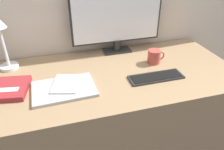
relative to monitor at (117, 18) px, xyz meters
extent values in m
cube|color=#997A56|center=(-0.09, -0.31, -0.62)|extent=(1.54, 0.75, 0.73)
cube|color=#262626|center=(0.00, 0.00, -0.25)|extent=(0.20, 0.11, 0.01)
cylinder|color=#262626|center=(0.00, 0.00, -0.20)|extent=(0.05, 0.05, 0.08)
cube|color=#262626|center=(0.00, 0.00, 0.02)|extent=(0.66, 0.01, 0.39)
cube|color=white|center=(0.00, -0.01, 0.02)|extent=(0.63, 0.01, 0.37)
cube|color=#282828|center=(0.12, -0.43, -0.25)|extent=(0.33, 0.11, 0.01)
cube|color=black|center=(0.12, -0.43, -0.24)|extent=(0.31, 0.09, 0.00)
cube|color=#A3A3A8|center=(-0.43, -0.41, -0.25)|extent=(0.35, 0.25, 0.01)
cube|color=#B2B2B7|center=(-0.43, -0.41, -0.24)|extent=(0.35, 0.25, 0.01)
cube|color=white|center=(-0.42, -0.38, -0.23)|extent=(0.18, 0.22, 0.01)
cube|color=silver|center=(-0.42, -0.38, -0.23)|extent=(0.14, 0.16, 0.00)
cylinder|color=white|center=(-0.75, -0.05, -0.24)|extent=(0.12, 0.12, 0.02)
cylinder|color=white|center=(-0.75, -0.05, -0.11)|extent=(0.02, 0.02, 0.25)
cube|color=maroon|center=(-0.72, -0.33, -0.24)|extent=(0.23, 0.25, 0.03)
cube|color=silver|center=(-0.72, -0.36, -0.22)|extent=(0.11, 0.06, 0.00)
cylinder|color=#B7473D|center=(0.19, -0.25, -0.21)|extent=(0.09, 0.09, 0.09)
torus|color=#B7473D|center=(0.23, -0.25, -0.21)|extent=(0.06, 0.01, 0.06)
camera|label=1|loc=(-0.45, -1.44, 0.46)|focal=35.00mm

